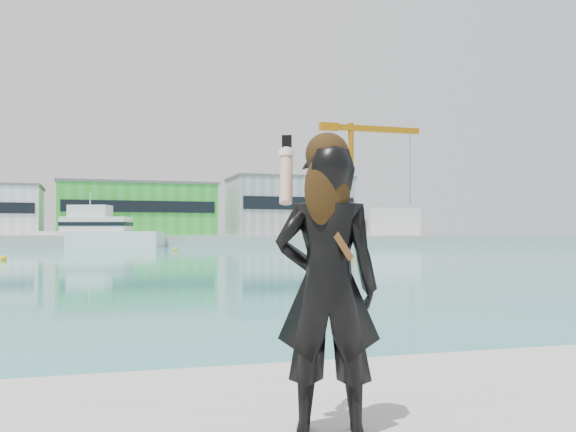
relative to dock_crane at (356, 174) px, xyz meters
name	(u,v)px	position (x,y,z in m)	size (l,w,h in m)	color
far_quay	(95,241)	(-53.20, 8.00, -14.07)	(320.00, 40.00, 2.00)	#9E9E99
warehouse_green	(137,209)	(-45.20, 5.98, -7.81)	(30.60, 16.36, 10.50)	green
warehouse_grey_right	(289,207)	(-13.20, 5.98, -6.80)	(25.50, 15.35, 12.50)	gray
ancillary_shed	(386,222)	(8.80, 4.00, -10.07)	(12.00, 10.00, 6.00)	silver
dock_crane	(356,174)	(0.00, 0.00, 0.00)	(23.00, 4.00, 24.00)	#C0670B
flagpole_right	(213,213)	(-31.11, -1.00, -8.53)	(1.28, 0.16, 8.00)	silver
motor_yacht	(99,232)	(-52.65, -11.15, -12.41)	(20.91, 12.44, 9.44)	silver
buoy_near	(175,251)	(-43.80, -44.31, -15.07)	(0.50, 0.50, 0.50)	#F5B00C
buoy_extra	(3,260)	(-60.36, -73.17, -15.07)	(0.50, 0.50, 0.50)	#F5B00C
woman	(327,279)	(-52.85, -122.86, -13.47)	(0.63, 0.52, 1.58)	black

